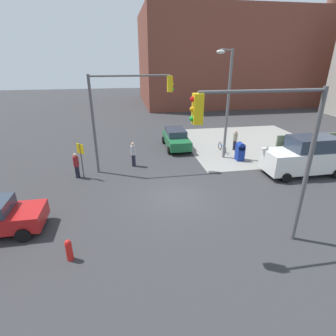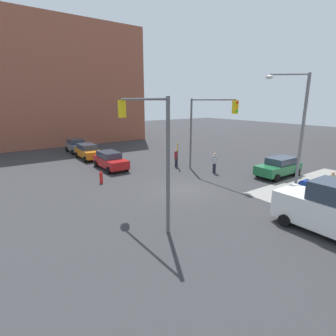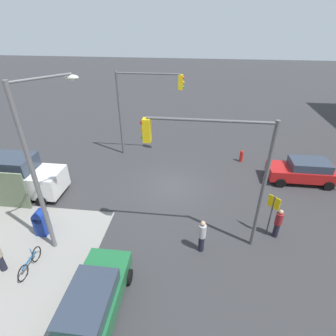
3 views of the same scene
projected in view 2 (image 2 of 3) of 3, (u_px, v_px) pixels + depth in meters
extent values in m
plane|color=#333335|center=(183.00, 190.00, 19.07)|extent=(120.00, 120.00, 0.00)
cube|color=#93513D|center=(40.00, 85.00, 40.50)|extent=(16.00, 28.00, 17.20)
cylinder|color=#59595B|center=(191.00, 135.00, 24.33)|extent=(0.18, 0.18, 6.50)
cylinder|color=#59595B|center=(212.00, 100.00, 21.55)|extent=(5.07, 0.12, 0.12)
cube|color=yellow|center=(235.00, 107.00, 19.68)|extent=(0.32, 0.36, 1.00)
sphere|color=red|center=(237.00, 103.00, 19.46)|extent=(0.18, 0.18, 0.18)
sphere|color=orange|center=(237.00, 107.00, 19.54)|extent=(0.18, 0.18, 0.18)
sphere|color=green|center=(237.00, 111.00, 19.62)|extent=(0.18, 0.18, 0.18)
cylinder|color=#59595B|center=(168.00, 168.00, 12.18)|extent=(0.18, 0.18, 6.50)
cylinder|color=#59595B|center=(142.00, 99.00, 13.22)|extent=(4.62, 0.12, 0.12)
cube|color=yellow|center=(122.00, 109.00, 15.18)|extent=(0.32, 0.36, 1.00)
sphere|color=red|center=(120.00, 103.00, 15.24)|extent=(0.18, 0.18, 0.18)
sphere|color=orange|center=(121.00, 109.00, 15.32)|extent=(0.18, 0.18, 0.18)
sphere|color=green|center=(121.00, 114.00, 15.40)|extent=(0.18, 0.18, 0.18)
cylinder|color=slate|center=(302.00, 137.00, 17.21)|extent=(0.20, 0.20, 8.00)
cylinder|color=slate|center=(290.00, 74.00, 16.33)|extent=(1.61, 1.91, 0.10)
ellipsoid|color=silver|center=(270.00, 77.00, 16.46)|extent=(0.56, 0.36, 0.24)
cylinder|color=#4C4C4C|center=(178.00, 156.00, 25.09)|extent=(0.08, 0.08, 2.40)
cube|color=yellow|center=(178.00, 147.00, 24.87)|extent=(0.48, 0.48, 0.64)
cube|color=navy|center=(304.00, 193.00, 16.83)|extent=(0.56, 0.64, 1.15)
cylinder|color=navy|center=(305.00, 184.00, 16.69)|extent=(0.56, 0.64, 0.56)
cylinder|color=red|center=(101.00, 178.00, 20.56)|extent=(0.26, 0.26, 0.80)
sphere|color=red|center=(101.00, 173.00, 20.45)|extent=(0.24, 0.24, 0.24)
cube|color=#B21919|center=(111.00, 162.00, 24.75)|extent=(4.44, 1.80, 0.75)
cube|color=#2D3847|center=(109.00, 154.00, 24.87)|extent=(2.49, 1.58, 0.55)
cylinder|color=black|center=(127.00, 168.00, 24.16)|extent=(0.64, 0.22, 0.64)
cylinder|color=black|center=(108.00, 170.00, 23.15)|extent=(0.64, 0.22, 0.64)
cylinder|color=black|center=(113.00, 162.00, 26.54)|extent=(0.64, 0.22, 0.64)
cylinder|color=black|center=(96.00, 164.00, 25.53)|extent=(0.64, 0.22, 0.64)
cube|color=#1E6638|center=(278.00, 168.00, 22.33)|extent=(1.80, 4.44, 0.75)
cube|color=#2D3847|center=(281.00, 161.00, 22.37)|extent=(1.58, 2.48, 0.55)
cylinder|color=black|center=(277.00, 178.00, 20.87)|extent=(0.22, 0.64, 0.64)
cylinder|color=black|center=(258.00, 173.00, 22.29)|extent=(0.22, 0.64, 0.64)
cylinder|color=black|center=(297.00, 172.00, 22.56)|extent=(0.22, 0.64, 0.64)
cylinder|color=black|center=(278.00, 168.00, 23.98)|extent=(0.22, 0.64, 0.64)
cube|color=slate|center=(77.00, 147.00, 32.76)|extent=(3.81, 1.80, 0.75)
cube|color=#2D3847|center=(76.00, 141.00, 32.84)|extent=(2.13, 1.58, 0.55)
cylinder|color=black|center=(88.00, 151.00, 32.34)|extent=(0.64, 0.22, 0.64)
cylinder|color=black|center=(73.00, 152.00, 31.33)|extent=(0.64, 0.22, 0.64)
cylinder|color=black|center=(81.00, 148.00, 34.38)|extent=(0.64, 0.22, 0.64)
cylinder|color=black|center=(67.00, 149.00, 33.37)|extent=(0.64, 0.22, 0.64)
cube|color=orange|center=(89.00, 153.00, 29.06)|extent=(4.30, 1.80, 0.75)
cube|color=#2D3847|center=(87.00, 147.00, 29.17)|extent=(2.41, 1.58, 0.55)
cylinder|color=black|center=(101.00, 157.00, 28.51)|extent=(0.64, 0.22, 0.64)
cylinder|color=black|center=(85.00, 159.00, 27.50)|extent=(0.64, 0.22, 0.64)
cylinder|color=black|center=(92.00, 153.00, 30.81)|extent=(0.64, 0.22, 0.64)
cylinder|color=black|center=(77.00, 155.00, 29.81)|extent=(0.64, 0.22, 0.64)
cube|color=white|center=(335.00, 215.00, 12.45)|extent=(5.40, 2.10, 1.40)
cylinder|color=black|center=(285.00, 220.00, 13.49)|extent=(0.64, 0.22, 0.64)
cylinder|color=black|center=(306.00, 211.00, 14.67)|extent=(0.64, 0.22, 0.64)
cylinder|color=#B2B2B7|center=(215.00, 160.00, 23.25)|extent=(0.36, 0.36, 0.70)
sphere|color=tan|center=(215.00, 154.00, 23.13)|extent=(0.24, 0.24, 0.24)
cylinder|color=#1E1E2D|center=(214.00, 168.00, 23.45)|extent=(0.28, 0.28, 0.89)
cylinder|color=maroon|center=(176.00, 155.00, 25.49)|extent=(0.36, 0.36, 0.66)
sphere|color=tan|center=(176.00, 151.00, 25.37)|extent=(0.23, 0.23, 0.23)
cylinder|color=#1E1E2D|center=(176.00, 163.00, 25.67)|extent=(0.28, 0.28, 0.83)
cylinder|color=#9E937A|center=(332.00, 180.00, 17.55)|extent=(0.36, 0.36, 0.66)
sphere|color=tan|center=(333.00, 173.00, 17.44)|extent=(0.23, 0.23, 0.23)
cylinder|color=#1E1E2D|center=(331.00, 190.00, 17.74)|extent=(0.28, 0.28, 0.84)
torus|color=black|center=(315.00, 186.00, 18.89)|extent=(0.05, 0.71, 0.71)
torus|color=black|center=(307.00, 189.00, 18.31)|extent=(0.05, 0.71, 0.71)
cube|color=#1E5999|center=(311.00, 185.00, 18.55)|extent=(0.04, 1.04, 0.08)
cylinder|color=#1E5999|center=(310.00, 182.00, 18.34)|extent=(0.04, 0.04, 0.40)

